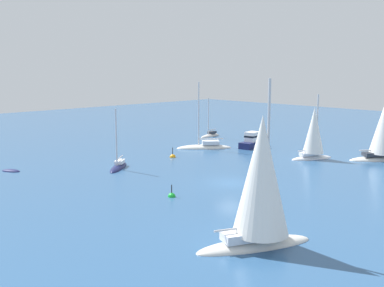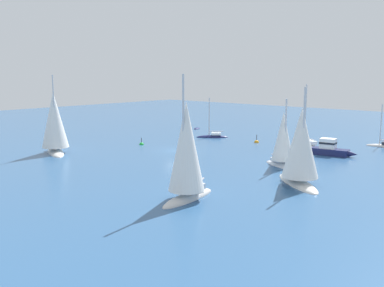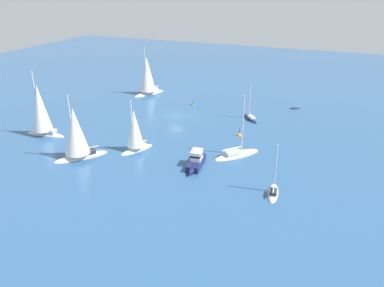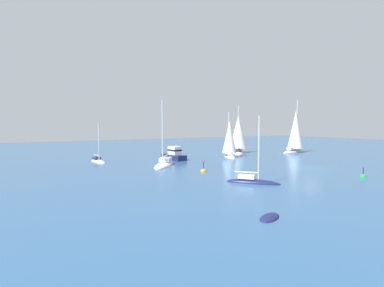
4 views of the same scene
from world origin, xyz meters
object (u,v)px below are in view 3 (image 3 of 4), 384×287
at_px(sloop, 76,136).
at_px(mooring_buoy, 239,135).
at_px(rib, 295,109).
at_px(sailboat, 236,155).
at_px(ketch_2, 250,118).
at_px(sailboat_1, 273,193).
at_px(channel_buoy, 193,105).
at_px(yacht, 135,132).
at_px(powerboat, 196,161).
at_px(ketch_1, 147,77).
at_px(ketch, 41,112).

bearing_deg(sloop, mooring_buoy, 169.83).
bearing_deg(rib, sailboat, -126.81).
height_order(ketch_2, sailboat_1, ketch_2).
height_order(rib, channel_buoy, channel_buoy).
bearing_deg(ketch_2, mooring_buoy, 143.38).
bearing_deg(yacht, channel_buoy, -154.48).
bearing_deg(powerboat, mooring_buoy, 161.88).
distance_m(sloop, ketch_2, 30.66).
height_order(rib, ketch_1, ketch_1).
relative_size(yacht, channel_buoy, 5.89).
bearing_deg(sailboat_1, yacht, 69.72).
bearing_deg(sloop, yacht, 168.66).
bearing_deg(sailboat, ketch_2, 46.57).
distance_m(ketch, yacht, 16.58).
bearing_deg(ketch_2, powerboat, 135.28).
distance_m(sailboat_1, channel_buoy, 34.67).
bearing_deg(mooring_buoy, powerboat, 169.81).
relative_size(powerboat, channel_buoy, 4.33).
bearing_deg(sailboat, yacht, 144.44).
bearing_deg(sailboat, channel_buoy, 76.29).
height_order(sailboat, ketch, ketch).
xyz_separation_m(sailboat, sailboat_1, (-8.30, -6.95, -0.01)).
bearing_deg(sailboat, powerboat, -178.80).
height_order(ketch, channel_buoy, ketch).
xyz_separation_m(sloop, powerboat, (3.97, -15.99, -2.55)).
bearing_deg(ketch_1, powerboat, 63.33).
relative_size(sailboat, sailboat_1, 1.45).
distance_m(sloop, rib, 41.73).
bearing_deg(mooring_buoy, sailboat, -166.35).
bearing_deg(ketch_2, rib, -75.39).
height_order(sailboat, channel_buoy, sailboat).
bearing_deg(rib, sailboat_1, -112.27).
xyz_separation_m(sailboat, rib, (24.50, -4.26, -0.15)).
xyz_separation_m(sailboat, channel_buoy, (18.83, 14.63, -0.14)).
distance_m(sailboat, sailboat_1, 10.82).
relative_size(ketch_2, channel_buoy, 5.02).
relative_size(sailboat, ketch_1, 0.87).
distance_m(ketch, powerboat, 26.65).
height_order(sloop, ketch_1, ketch_1).
distance_m(ketch_2, mooring_buoy, 8.21).
bearing_deg(yacht, ketch_2, 172.74).
xyz_separation_m(ketch, sailboat_1, (-3.72, -37.45, -3.67)).
bearing_deg(yacht, sailboat, 129.84).
relative_size(sailboat, yacht, 1.16).
xyz_separation_m(sloop, ketch_1, (31.54, 6.51, 0.40)).
xyz_separation_m(sailboat, ketch, (-4.57, 30.50, 3.66)).
xyz_separation_m(sloop, sailboat, (9.27, -20.02, -3.19)).
bearing_deg(ketch_2, sailboat_1, 161.34).
relative_size(sloop, mooring_buoy, 6.23).
bearing_deg(ketch, sloop, 149.23).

